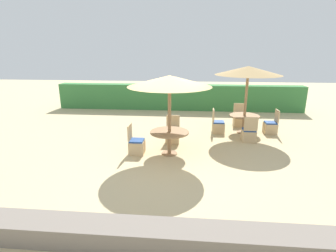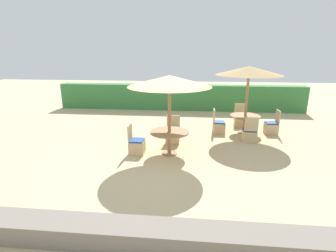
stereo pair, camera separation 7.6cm
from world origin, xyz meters
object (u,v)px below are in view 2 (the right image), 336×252
(round_table_back_right, at_px, (245,119))
(patio_chair_back_right_west, at_px, (218,126))
(patio_chair_back_right_south, at_px, (249,135))
(parasol_back_right, at_px, (249,71))
(patio_chair_center_west, at_px, (136,145))
(parasol_center, at_px, (170,81))
(patio_chair_back_right_east, at_px, (272,127))
(patio_chair_back_right_north, at_px, (240,120))
(patio_chair_center_north, at_px, (173,135))
(round_table_center, at_px, (169,136))

(round_table_back_right, bearing_deg, patio_chair_back_right_west, -176.82)
(patio_chair_back_right_west, bearing_deg, patio_chair_back_right_south, 45.67)
(parasol_back_right, xyz_separation_m, patio_chair_back_right_south, (-0.01, -1.02, -2.12))
(patio_chair_center_west, bearing_deg, round_table_back_right, 123.48)
(parasol_back_right, distance_m, patio_chair_back_right_west, 2.34)
(parasol_center, xyz_separation_m, patio_chair_back_right_east, (3.74, 2.45, -1.99))
(round_table_back_right, distance_m, patio_chair_back_right_west, 1.05)
(patio_chair_back_right_north, bearing_deg, parasol_center, 51.86)
(patio_chair_back_right_south, bearing_deg, patio_chair_center_north, -172.58)
(parasol_center, distance_m, round_table_back_right, 4.00)
(round_table_back_right, bearing_deg, patio_chair_center_north, -152.92)
(patio_chair_center_west, relative_size, parasol_back_right, 0.36)
(parasol_back_right, distance_m, patio_chair_back_right_east, 2.36)
(patio_chair_center_west, distance_m, patio_chair_back_right_south, 4.00)
(round_table_center, bearing_deg, patio_chair_center_west, -177.58)
(parasol_back_right, height_order, patio_chair_back_right_north, parasol_back_right)
(patio_chair_center_west, bearing_deg, patio_chair_back_right_north, 133.01)
(round_table_center, xyz_separation_m, patio_chair_center_west, (-1.03, -0.04, -0.33))
(patio_chair_center_north, bearing_deg, parasol_center, 88.82)
(round_table_center, height_order, patio_chair_back_right_south, patio_chair_back_right_south)
(patio_chair_center_north, xyz_separation_m, patio_chair_back_right_south, (2.67, 0.35, 0.00))
(patio_chair_back_right_south, bearing_deg, round_table_back_right, 89.49)
(parasol_center, height_order, patio_chair_back_right_west, parasol_center)
(patio_chair_back_right_north, relative_size, patio_chair_back_right_east, 1.00)
(patio_chair_back_right_east, bearing_deg, patio_chair_center_west, 117.63)
(round_table_center, bearing_deg, patio_chair_back_right_east, 33.28)
(patio_chair_center_west, relative_size, patio_chair_back_right_west, 1.00)
(patio_chair_back_right_east, height_order, patio_chair_back_right_west, same)
(patio_chair_back_right_south, relative_size, patio_chair_back_right_west, 1.00)
(patio_chair_back_right_east, bearing_deg, round_table_center, 123.28)
(patio_chair_center_north, bearing_deg, round_table_back_right, -152.92)
(parasol_back_right, bearing_deg, patio_chair_back_right_north, 90.30)
(parasol_back_right, bearing_deg, round_table_center, -138.08)
(round_table_center, relative_size, patio_chair_back_right_west, 1.28)
(round_table_center, relative_size, patio_chair_center_west, 1.28)
(patio_chair_back_right_east, xyz_separation_m, patio_chair_back_right_west, (-2.03, -0.08, 0.00))
(patio_chair_back_right_south, distance_m, patio_chair_back_right_west, 1.38)
(patio_chair_center_north, height_order, patio_chair_back_right_north, same)
(parasol_center, relative_size, patio_chair_back_right_east, 2.65)
(patio_chair_center_west, height_order, patio_chair_back_right_west, same)
(patio_chair_center_west, bearing_deg, patio_chair_back_right_south, 111.23)
(patio_chair_center_west, xyz_separation_m, parasol_back_right, (3.73, 2.47, 2.12))
(patio_chair_back_right_west, bearing_deg, patio_chair_center_north, -51.97)
(round_table_center, bearing_deg, patio_chair_center_north, 88.82)
(parasol_back_right, relative_size, patio_chair_back_right_south, 2.75)
(patio_chair_back_right_north, height_order, patio_chair_back_right_east, same)
(round_table_back_right, bearing_deg, round_table_center, -138.08)
(patio_chair_center_west, height_order, patio_chair_back_right_north, same)
(patio_chair_back_right_east, bearing_deg, patio_chair_back_right_west, 92.31)
(round_table_center, distance_m, patio_chair_back_right_west, 2.94)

